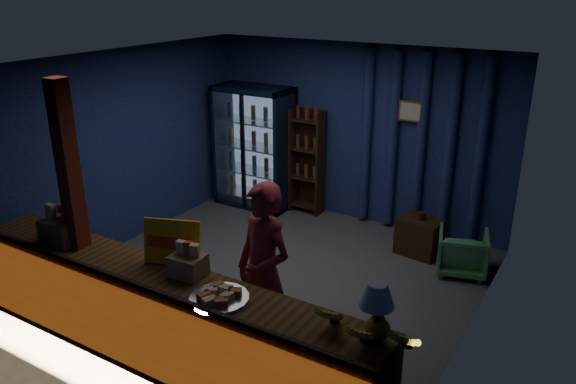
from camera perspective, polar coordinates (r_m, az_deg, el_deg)
name	(u,v)px	position (r m, az deg, el deg)	size (l,w,h in m)	color
ground	(275,277)	(6.93, -1.37, -8.61)	(4.60, 4.60, 0.00)	#515154
room_walls	(273,154)	(6.31, -1.49, 3.89)	(4.60, 4.60, 4.60)	navy
counter	(162,319)	(5.42, -12.64, -12.51)	(4.40, 0.57, 0.99)	brown
support_post	(75,213)	(5.76, -20.83, -2.05)	(0.16, 0.16, 2.60)	maroon
beverage_cooler	(257,147)	(8.85, -3.19, 4.56)	(1.20, 0.62, 1.90)	black
bottle_shelf	(308,162)	(8.57, 2.06, 3.07)	(0.50, 0.28, 1.60)	#3A2612
curtain_folds	(421,145)	(7.85, 13.32, 4.69)	(1.74, 0.14, 2.50)	navy
framed_picture	(412,112)	(7.75, 12.44, 7.99)	(0.36, 0.04, 0.28)	gold
shopkeeper	(264,272)	(5.26, -2.47, -8.08)	(0.63, 0.41, 1.73)	maroon
green_chair	(462,252)	(7.24, 17.27, -5.86)	(0.58, 0.60, 0.54)	#52A559
side_table	(419,236)	(7.57, 13.19, -4.42)	(0.59, 0.46, 0.59)	#3A2612
yellow_sign	(172,242)	(5.24, -11.69, -5.02)	(0.54, 0.29, 0.42)	#E4AB0C
soda_bottles	(66,231)	(5.95, -21.60, -3.72)	(0.44, 0.18, 0.33)	red
snack_box_left	(62,229)	(6.01, -21.95, -3.48)	(0.38, 0.32, 0.39)	#9B794B
snack_box_centre	(188,264)	(5.05, -10.13, -7.19)	(0.31, 0.26, 0.31)	#9B794B
pastry_tray	(219,297)	(4.69, -6.99, -10.51)	(0.49, 0.49, 0.08)	silver
banana_bunches	(367,328)	(4.21, 7.98, -13.54)	(0.85, 0.32, 0.19)	gold
table_lamp	(377,298)	(4.01, 9.04, -10.54)	(0.25, 0.25, 0.49)	black
pineapple	(378,325)	(4.18, 9.09, -13.20)	(0.19, 0.19, 0.32)	olive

